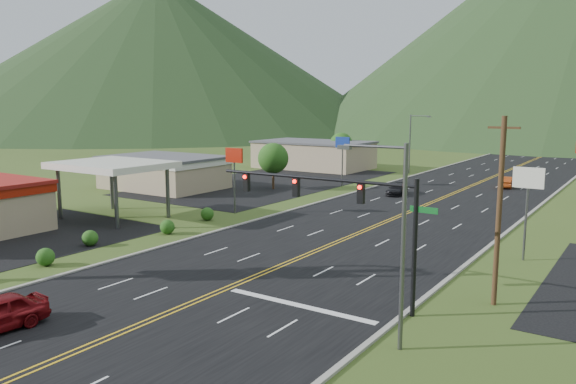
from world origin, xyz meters
The scene contains 17 objects.
ground centered at (0.00, 0.00, 0.00)m, with size 500.00×500.00×0.00m, color #304518.
road centered at (0.00, 0.00, 0.00)m, with size 20.00×460.00×0.04m, color black.
traffic_signal centered at (6.48, 14.00, 5.33)m, with size 13.10×0.43×7.00m.
streetlight_east centered at (11.18, 10.00, 5.18)m, with size 3.28×0.25×9.00m.
streetlight_west centered at (-11.68, 70.00, 5.18)m, with size 3.28×0.25×9.00m.
gas_canopy centered at (-22.00, 22.00, 4.87)m, with size 10.00×8.00×5.30m.
building_west_mid centered at (-32.00, 38.00, 2.27)m, with size 14.40×10.40×4.10m.
building_west_far centered at (-28.00, 68.00, 2.26)m, with size 18.40×11.40×4.50m.
pole_sign_west_a centered at (-14.00, 30.00, 5.05)m, with size 2.00×0.18×6.40m.
pole_sign_west_b centered at (-14.00, 52.00, 5.05)m, with size 2.00×0.18×6.40m.
pole_sign_east_a centered at (13.00, 28.00, 5.05)m, with size 2.00×0.18×6.40m.
tree_west_a centered at (-20.00, 45.00, 3.89)m, with size 3.84×3.84×5.82m.
tree_west_b centered at (-25.00, 72.00, 3.89)m, with size 3.84×3.84×5.82m.
utility_pole_a centered at (13.50, 18.00, 5.13)m, with size 1.60×0.28×10.00m.
mountain_nw centered at (-148.49, 148.49, 30.00)m, with size 190.00×190.00×60.00m, color black.
car_dark_mid centered at (-5.21, 49.29, 0.63)m, with size 1.77×4.35×1.26m, color black.
car_red_far centered at (4.18, 62.42, 0.72)m, with size 1.52×4.36×1.44m, color #983710.
Camera 1 is at (20.29, -11.94, 10.59)m, focal length 35.00 mm.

